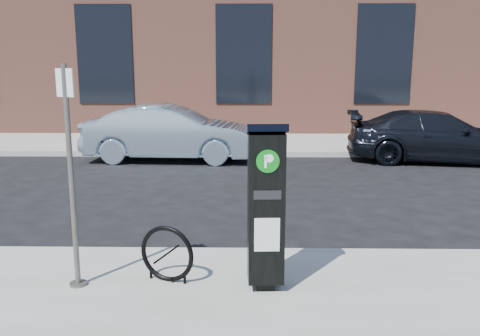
{
  "coord_description": "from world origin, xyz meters",
  "views": [
    {
      "loc": [
        0.18,
        -6.62,
        2.64
      ],
      "look_at": [
        0.06,
        0.5,
        1.19
      ],
      "focal_mm": 38.0,
      "sensor_mm": 36.0,
      "label": 1
    }
  ],
  "objects_px": {
    "car_silver": "(170,133)",
    "bike_rack": "(167,254)",
    "parking_kiosk": "(266,205)",
    "car_dark": "(437,136)",
    "sign_pole": "(71,180)"
  },
  "relations": [
    {
      "from": "parking_kiosk",
      "to": "bike_rack",
      "type": "xyz_separation_m",
      "value": [
        -1.14,
        0.16,
        -0.64
      ]
    },
    {
      "from": "parking_kiosk",
      "to": "sign_pole",
      "type": "relative_size",
      "value": 0.76
    },
    {
      "from": "parking_kiosk",
      "to": "bike_rack",
      "type": "height_order",
      "value": "parking_kiosk"
    },
    {
      "from": "bike_rack",
      "to": "car_dark",
      "type": "height_order",
      "value": "car_dark"
    },
    {
      "from": "bike_rack",
      "to": "car_dark",
      "type": "relative_size",
      "value": 0.14
    },
    {
      "from": "car_silver",
      "to": "car_dark",
      "type": "bearing_deg",
      "value": -87.79
    },
    {
      "from": "parking_kiosk",
      "to": "car_dark",
      "type": "distance_m",
      "value": 9.94
    },
    {
      "from": "parking_kiosk",
      "to": "car_silver",
      "type": "xyz_separation_m",
      "value": [
        -2.38,
        8.62,
        -0.34
      ]
    },
    {
      "from": "sign_pole",
      "to": "car_silver",
      "type": "xyz_separation_m",
      "value": [
        -0.23,
        8.59,
        -0.62
      ]
    },
    {
      "from": "bike_rack",
      "to": "car_silver",
      "type": "bearing_deg",
      "value": 117.32
    },
    {
      "from": "sign_pole",
      "to": "car_silver",
      "type": "relative_size",
      "value": 0.53
    },
    {
      "from": "parking_kiosk",
      "to": "car_dark",
      "type": "relative_size",
      "value": 0.39
    },
    {
      "from": "bike_rack",
      "to": "car_dark",
      "type": "bearing_deg",
      "value": 72.86
    },
    {
      "from": "bike_rack",
      "to": "car_silver",
      "type": "distance_m",
      "value": 8.55
    },
    {
      "from": "car_silver",
      "to": "bike_rack",
      "type": "bearing_deg",
      "value": -169.15
    }
  ]
}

